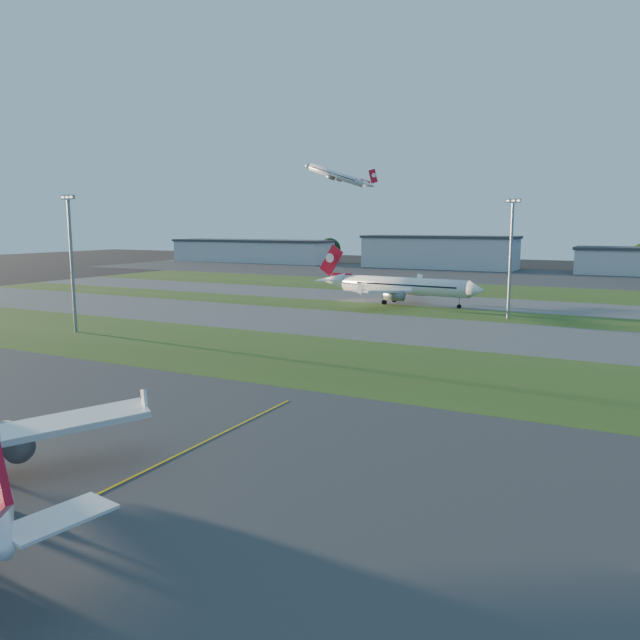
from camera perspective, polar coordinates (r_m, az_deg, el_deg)
The scene contains 18 objects.
ground at distance 54.96m, azimuth -24.35°, elevation -13.88°, with size 700.00×700.00×0.00m, color black.
apron_near at distance 54.96m, azimuth -24.35°, elevation -13.88°, with size 300.00×70.00×0.01m, color #333335.
grass_strip_a at distance 94.42m, azimuth 1.23°, elevation -3.75°, with size 300.00×34.00×0.01m, color #314A18.
taxiway_a at distance 124.34m, azimuth 7.98°, elevation -0.79°, with size 300.00×32.00×0.01m, color #515154.
grass_strip_b at distance 147.88m, azimuth 11.23°, elevation 0.64°, with size 300.00×18.00×0.01m, color #314A18.
taxiway_b at distance 168.95m, azimuth 13.34°, elevation 1.57°, with size 300.00×26.00×0.01m, color #515154.
grass_strip_c at distance 200.92m, azimuth 15.66°, elevation 2.59°, with size 300.00×40.00×0.01m, color #314A18.
apron_far at distance 259.71m, azimuth 18.42°, elevation 3.79°, with size 400.00×80.00×0.01m, color #333335.
yellow_line at distance 51.36m, azimuth -20.76°, elevation -15.28°, with size 0.25×60.00×0.02m, color gold.
airliner_taxiing at distance 161.63m, azimuth 7.53°, elevation 3.08°, with size 42.70×36.11×13.32m.
airliner_departing at distance 275.71m, azimuth 1.55°, elevation 13.08°, with size 31.11×26.23×9.74m.
light_mast_west at distance 126.65m, azimuth -21.78°, elevation 5.59°, with size 3.20×0.70×25.80m.
light_mast_centre at distance 141.16m, azimuth 17.06°, elevation 6.09°, with size 3.20×0.70×25.80m.
hangar_far_west at distance 343.82m, azimuth -6.27°, elevation 6.31°, with size 91.80×23.00×12.20m.
hangar_west at distance 298.55m, azimuth 10.84°, elevation 6.13°, with size 71.40×23.00×15.20m.
tree_far_west at distance 377.70m, azimuth -10.25°, elevation 6.49°, with size 11.00×11.00×12.00m.
tree_west at distance 336.62m, azimuth 0.88°, elevation 6.48°, with size 12.10×12.10×13.20m.
tree_mid_west at distance 303.19m, azimuth 15.99°, elevation 5.65°, with size 9.90×9.90×10.80m.
Camera 1 is at (40.77, -30.68, 20.42)m, focal length 35.00 mm.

